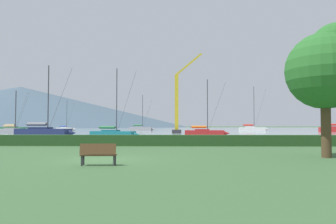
{
  "coord_description": "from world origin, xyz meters",
  "views": [
    {
      "loc": [
        3.66,
        -15.97,
        1.73
      ],
      "look_at": [
        1.84,
        52.74,
        4.63
      ],
      "focal_mm": 33.95,
      "sensor_mm": 36.0,
      "label": 1
    }
  ],
  "objects": [
    {
      "name": "sailboat_slip_5",
      "position": [
        -15.99,
        30.75,
        0.75
      ],
      "size": [
        9.23,
        3.6,
        10.71
      ],
      "rotation": [
        0.0,
        0.0,
        -0.12
      ],
      "color": "navy",
      "rests_on": "harbor_water"
    },
    {
      "name": "sailboat_slip_3",
      "position": [
        -4.91,
        27.15,
        0.58
      ],
      "size": [
        7.04,
        3.26,
        9.55
      ],
      "rotation": [
        0.0,
        0.0,
        -0.21
      ],
      "color": "#19707A",
      "rests_on": "harbor_water"
    },
    {
      "name": "hedge_line",
      "position": [
        0.0,
        11.0,
        0.46
      ],
      "size": [
        80.0,
        1.2,
        0.92
      ],
      "primitive_type": "cube",
      "color": "#284C23",
      "rests_on": "ground_plane"
    },
    {
      "name": "sailboat_slip_9",
      "position": [
        -7.76,
        86.1,
        0.7
      ],
      "size": [
        8.49,
        3.26,
        11.51
      ],
      "rotation": [
        0.0,
        0.0,
        -0.11
      ],
      "color": "#9E9EA3",
      "rests_on": "harbor_water"
    },
    {
      "name": "dock_crane",
      "position": [
        3.92,
        53.03,
        5.74
      ],
      "size": [
        6.59,
        2.0,
        17.56
      ],
      "color": "#333338",
      "rests_on": "ground_plane"
    },
    {
      "name": "sailboat_slip_1",
      "position": [
        -30.72,
        50.09,
        0.62
      ],
      "size": [
        7.5,
        2.56,
        9.12
      ],
      "rotation": [
        0.0,
        0.0,
        -0.06
      ],
      "color": "#9E9EA3",
      "rests_on": "harbor_water"
    },
    {
      "name": "sailboat_slip_10",
      "position": [
        -33.47,
        89.31,
        0.58
      ],
      "size": [
        6.97,
        3.09,
        10.01
      ],
      "rotation": [
        0.0,
        0.0,
        -0.19
      ],
      "color": "white",
      "rests_on": "harbor_water"
    },
    {
      "name": "ground_plane",
      "position": [
        0.0,
        0.0,
        0.0
      ],
      "size": [
        1000.0,
        1000.0,
        0.0
      ],
      "primitive_type": "plane",
      "color": "#385B33"
    },
    {
      "name": "park_tree",
      "position": [
        11.83,
        1.29,
        4.93
      ],
      "size": [
        4.15,
        4.15,
        7.29
      ],
      "color": "#4C3823",
      "rests_on": "ground_plane"
    },
    {
      "name": "sailboat_slip_2",
      "position": [
        26.11,
        78.47,
        0.74
      ],
      "size": [
        8.85,
        3.69,
        13.22
      ],
      "rotation": [
        0.0,
        0.0,
        -0.15
      ],
      "color": "white",
      "rests_on": "harbor_water"
    },
    {
      "name": "distant_hill_central_peak",
      "position": [
        -155.65,
        302.94,
        20.57
      ],
      "size": [
        341.6,
        341.6,
        41.13
      ],
      "primitive_type": "cone",
      "color": "#425666",
      "rests_on": "ground_plane"
    },
    {
      "name": "park_bench_near_path",
      "position": [
        0.3,
        -2.32,
        0.53
      ],
      "size": [
        1.56,
        0.55,
        0.95
      ],
      "rotation": [
        0.0,
        0.0,
        0.05
      ],
      "color": "brown",
      "rests_on": "ground_plane"
    },
    {
      "name": "sailboat_slip_0",
      "position": [
        8.14,
        34.19,
        0.59
      ],
      "size": [
        7.1,
        2.39,
        9.0
      ],
      "rotation": [
        0.0,
        0.0,
        -0.05
      ],
      "color": "red",
      "rests_on": "harbor_water"
    },
    {
      "name": "harbor_water",
      "position": [
        0.0,
        137.0,
        0.0
      ],
      "size": [
        320.0,
        246.0,
        0.0
      ],
      "primitive_type": "cube",
      "color": "#8C9EA3",
      "rests_on": "ground_plane"
    },
    {
      "name": "sailboat_slip_7",
      "position": [
        -42.63,
        72.94,
        0.74
      ],
      "size": [
        8.98,
        3.46,
        11.57
      ],
      "rotation": [
        0.0,
        0.0,
        -0.11
      ],
      "color": "#236B38",
      "rests_on": "harbor_water"
    }
  ]
}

